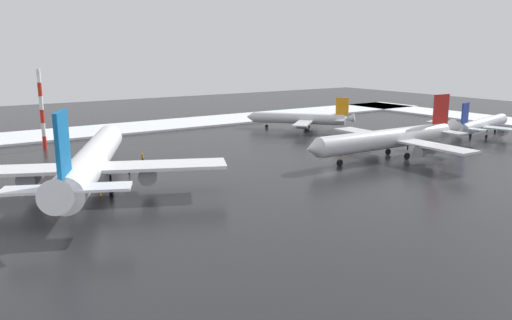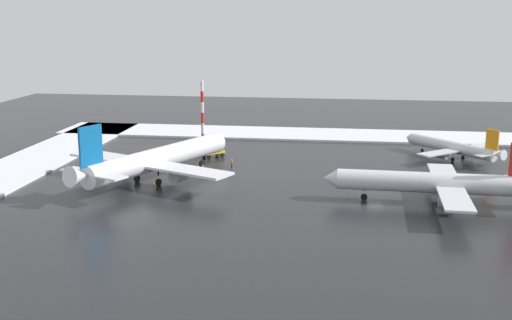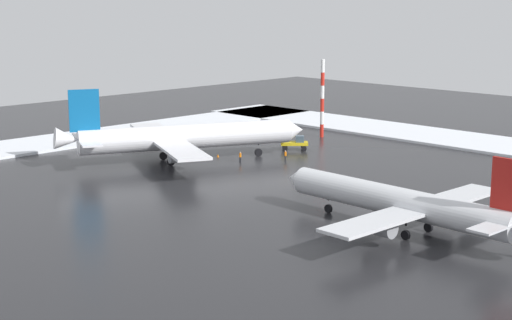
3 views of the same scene
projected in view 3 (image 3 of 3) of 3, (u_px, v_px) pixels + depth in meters
ground_plane at (367, 209)px, 96.43m from camera, size 240.00×240.00×0.00m
snow_bank_right at (72, 140)px, 142.83m from camera, size 14.00×116.00×0.46m
airplane_far_rear at (182, 137)px, 123.69m from camera, size 32.51×38.26×12.09m
airplane_foreground_jet at (403, 203)px, 86.10m from camera, size 34.05×28.19×10.12m
pushback_tug at (296, 143)px, 133.86m from camera, size 4.84×4.78×2.50m
ground_crew_mid_apron at (285, 155)px, 124.75m from camera, size 0.36×0.36×1.71m
ground_crew_near_tug at (240, 156)px, 123.73m from camera, size 0.36×0.36×1.71m
antenna_mast at (322, 98)px, 145.40m from camera, size 0.70×0.70×14.52m
traffic_cone_near_nose at (218, 155)px, 128.04m from camera, size 0.36×0.36×0.55m
traffic_cone_mid_line at (190, 149)px, 133.81m from camera, size 0.36×0.36×0.55m
traffic_cone_wingtip_side at (171, 162)px, 122.75m from camera, size 0.36×0.36×0.55m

